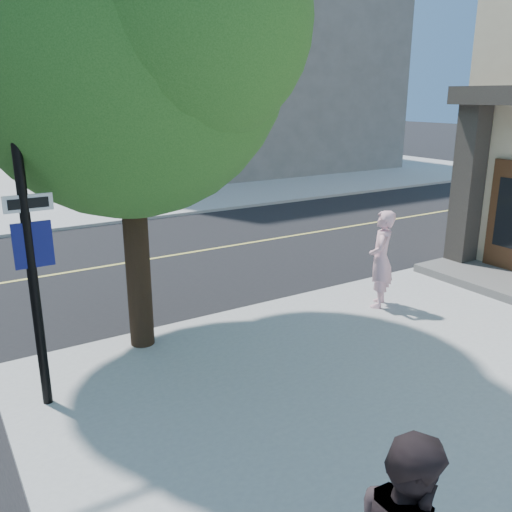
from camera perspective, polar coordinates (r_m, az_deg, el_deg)
ground at (r=9.84m, az=-20.56°, el=-10.00°), size 140.00×140.00×0.00m
road_ew at (r=13.99m, az=-24.46°, el=-2.51°), size 140.00×9.00×0.01m
sidewalk_ne at (r=34.02m, az=-5.74°, el=9.47°), size 29.00×25.00×0.12m
filler_ne at (r=34.55m, az=-5.70°, el=21.32°), size 18.00×16.00×14.00m
man_on_phone at (r=11.03m, az=13.02°, el=-0.32°), size 0.85×0.82×1.96m
street_tree at (r=8.88m, az=-13.12°, el=23.97°), size 6.20×5.63×8.22m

